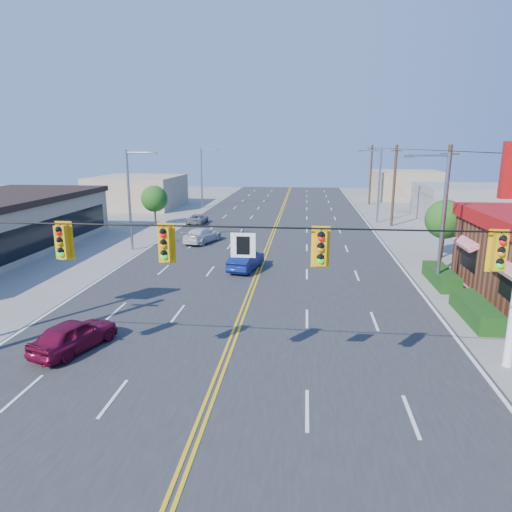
# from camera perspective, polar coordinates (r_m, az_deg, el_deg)

# --- Properties ---
(ground) EXTENTS (160.00, 160.00, 0.00)m
(ground) POSITION_cam_1_polar(r_m,az_deg,el_deg) (15.91, -5.99, -18.10)
(ground) COLOR gray
(ground) RESTS_ON ground
(road) EXTENTS (20.00, 120.00, 0.06)m
(road) POSITION_cam_1_polar(r_m,az_deg,el_deg) (34.35, 0.95, -0.34)
(road) COLOR #2D2D30
(road) RESTS_ON ground
(signal_span) EXTENTS (24.32, 0.34, 9.00)m
(signal_span) POSITION_cam_1_polar(r_m,az_deg,el_deg) (14.00, -6.97, -0.79)
(signal_span) COLOR #47301E
(signal_span) RESTS_ON ground
(streetlight_se) EXTENTS (2.55, 0.25, 8.00)m
(streetlight_se) POSITION_cam_1_polar(r_m,az_deg,el_deg) (28.54, 22.01, 4.96)
(streetlight_se) COLOR gray
(streetlight_se) RESTS_ON ground
(streetlight_ne) EXTENTS (2.55, 0.25, 8.00)m
(streetlight_ne) POSITION_cam_1_polar(r_m,az_deg,el_deg) (51.92, 14.96, 9.00)
(streetlight_ne) COLOR gray
(streetlight_ne) RESTS_ON ground
(streetlight_sw) EXTENTS (2.55, 0.25, 8.00)m
(streetlight_sw) POSITION_cam_1_polar(r_m,az_deg,el_deg) (38.00, -15.31, 7.41)
(streetlight_sw) COLOR gray
(streetlight_sw) RESTS_ON ground
(streetlight_nw) EXTENTS (2.55, 0.25, 8.00)m
(streetlight_nw) POSITION_cam_1_polar(r_m,az_deg,el_deg) (62.85, -6.64, 10.10)
(streetlight_nw) COLOR gray
(streetlight_nw) RESTS_ON ground
(utility_pole_near) EXTENTS (0.28, 0.28, 8.40)m
(utility_pole_near) POSITION_cam_1_polar(r_m,az_deg,el_deg) (32.78, 22.49, 5.37)
(utility_pole_near) COLOR #47301E
(utility_pole_near) RESTS_ON ground
(utility_pole_mid) EXTENTS (0.28, 0.28, 8.40)m
(utility_pole_mid) POSITION_cam_1_polar(r_m,az_deg,el_deg) (50.22, 16.87, 8.37)
(utility_pole_mid) COLOR #47301E
(utility_pole_mid) RESTS_ON ground
(utility_pole_far) EXTENTS (0.28, 0.28, 8.40)m
(utility_pole_far) POSITION_cam_1_polar(r_m,az_deg,el_deg) (67.94, 14.13, 9.78)
(utility_pole_far) COLOR #47301E
(utility_pole_far) RESTS_ON ground
(tree_kfc_rear) EXTENTS (2.94, 2.94, 4.41)m
(tree_kfc_rear) POSITION_cam_1_polar(r_m,az_deg,el_deg) (37.12, 22.57, 4.24)
(tree_kfc_rear) COLOR #47301E
(tree_kfc_rear) RESTS_ON ground
(tree_west) EXTENTS (2.80, 2.80, 4.20)m
(tree_west) POSITION_cam_1_polar(r_m,az_deg,el_deg) (50.15, -12.59, 7.00)
(tree_west) COLOR #47301E
(tree_west) RESTS_ON ground
(bld_east_mid) EXTENTS (12.00, 10.00, 4.00)m
(bld_east_mid) POSITION_cam_1_polar(r_m,az_deg,el_deg) (56.84, 25.78, 5.92)
(bld_east_mid) COLOR gray
(bld_east_mid) RESTS_ON ground
(bld_west_far) EXTENTS (11.00, 12.00, 4.20)m
(bld_west_far) POSITION_cam_1_polar(r_m,az_deg,el_deg) (65.68, -14.51, 7.80)
(bld_west_far) COLOR tan
(bld_west_far) RESTS_ON ground
(bld_east_far) EXTENTS (10.00, 10.00, 4.40)m
(bld_east_far) POSITION_cam_1_polar(r_m,az_deg,el_deg) (77.12, 18.31, 8.44)
(bld_east_far) COLOR tan
(bld_east_far) RESTS_ON ground
(car_magenta) EXTENTS (2.75, 4.19, 1.33)m
(car_magenta) POSITION_cam_1_polar(r_m,az_deg,el_deg) (20.60, -21.77, -9.28)
(car_magenta) COLOR maroon
(car_magenta) RESTS_ON ground
(car_blue) EXTENTS (2.21, 4.30, 1.35)m
(car_blue) POSITION_cam_1_polar(r_m,az_deg,el_deg) (31.12, -1.26, -0.61)
(car_blue) COLOR navy
(car_blue) RESTS_ON ground
(car_white) EXTENTS (3.11, 4.83, 1.30)m
(car_white) POSITION_cam_1_polar(r_m,az_deg,el_deg) (40.11, -6.72, 2.52)
(car_white) COLOR silver
(car_white) RESTS_ON ground
(car_silver) EXTENTS (1.87, 3.86, 1.06)m
(car_silver) POSITION_cam_1_polar(r_m,az_deg,el_deg) (49.95, -7.33, 4.57)
(car_silver) COLOR #A8A8AD
(car_silver) RESTS_ON ground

